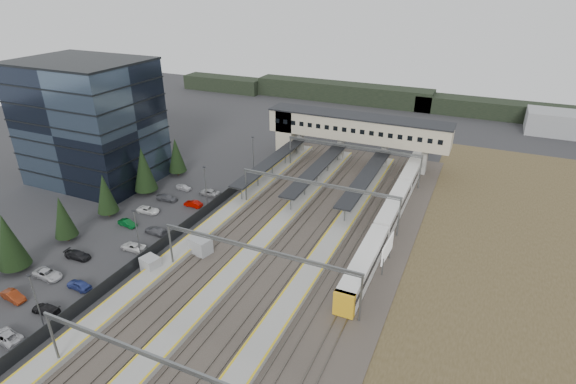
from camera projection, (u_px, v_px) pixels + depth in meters
The scene contains 16 objects.
ground at pixel (215, 243), 71.55m from camera, with size 220.00×220.00×0.00m, color #2B2B2D.
office_building at pixel (90, 122), 89.47m from camera, with size 24.30×18.30×24.30m.
conifer_row at pixel (88, 201), 74.44m from camera, with size 4.42×49.82×9.50m.
car_park at pixel (113, 245), 69.84m from camera, with size 10.55×44.76×1.28m.
lampposts at pixel (176, 206), 73.66m from camera, with size 0.50×53.25×8.07m.
fence at pixel (198, 216), 77.63m from camera, with size 0.08×90.00×2.00m.
relay_cabin_near at pixel (200, 246), 68.36m from camera, with size 3.62×3.01×2.64m.
relay_cabin_far at pixel (151, 264), 64.35m from camera, with size 2.89×2.59×2.27m.
rail_corridor at pixel (281, 239), 72.06m from camera, with size 34.00×90.00×0.92m.
canopies at pixel (317, 168), 89.42m from camera, with size 23.10×30.00×3.28m.
footbridge at pixel (345, 128), 99.73m from camera, with size 40.40×6.40×11.20m.
gantries at pixel (291, 217), 66.96m from camera, with size 28.40×62.28×7.17m.
train at pixel (393, 209), 77.90m from camera, with size 2.70×56.37×3.40m.
billboard at pixel (387, 250), 64.26m from camera, with size 0.42×5.55×4.63m.
scrub_east at pixel (527, 300), 58.94m from camera, with size 34.00×120.00×0.06m.
treeline_far at pixel (445, 105), 137.20m from camera, with size 170.00×19.00×7.00m.
Camera 1 is at (35.72, -50.70, 38.41)m, focal length 28.00 mm.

